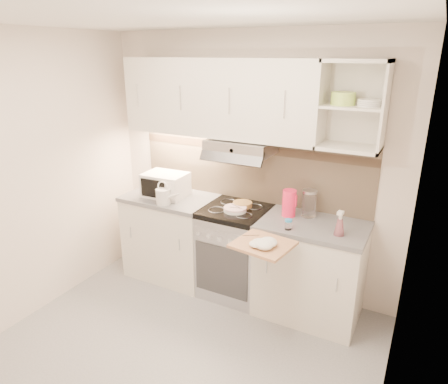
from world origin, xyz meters
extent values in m
plane|color=#949496|center=(0.00, 0.00, 0.00)|extent=(3.00, 3.00, 0.00)
cube|color=silver|center=(0.00, 1.40, 1.25)|extent=(3.00, 0.04, 2.50)
cube|color=silver|center=(-1.50, 0.00, 1.25)|extent=(0.04, 2.80, 2.50)
cube|color=silver|center=(1.50, 0.00, 1.25)|extent=(0.04, 2.80, 2.50)
cube|color=white|center=(0.00, 0.00, 2.50)|extent=(3.00, 2.80, 0.04)
cube|color=tan|center=(0.00, 1.39, 1.22)|extent=(2.40, 0.02, 0.64)
cube|color=#3E2F22|center=(0.00, 1.38, 1.42)|extent=(2.40, 0.01, 0.08)
cube|color=silver|center=(-0.25, 1.23, 1.90)|extent=(1.90, 0.34, 0.70)
cube|color=silver|center=(0.95, 1.23, 1.90)|extent=(0.50, 0.34, 0.70)
cylinder|color=#B1DC54|center=(0.87, 1.23, 1.95)|extent=(0.19, 0.19, 0.10)
cylinder|color=white|center=(1.07, 1.23, 1.93)|extent=(0.18, 0.18, 0.06)
cube|color=#B7B7BC|center=(0.00, 1.20, 1.48)|extent=(0.60, 0.40, 0.12)
cube|color=silver|center=(-0.75, 1.10, 0.43)|extent=(0.90, 0.60, 0.86)
cube|color=slate|center=(-0.75, 1.10, 0.88)|extent=(0.92, 0.62, 0.04)
cube|color=silver|center=(0.75, 1.10, 0.43)|extent=(0.90, 0.60, 0.86)
cube|color=slate|center=(0.75, 1.10, 0.88)|extent=(0.92, 0.62, 0.04)
cube|color=#B7B7BC|center=(0.00, 1.10, 0.42)|extent=(0.60, 0.58, 0.85)
cube|color=black|center=(0.00, 1.10, 0.88)|extent=(0.60, 0.60, 0.05)
cube|color=silver|center=(-0.79, 1.08, 1.02)|extent=(0.44, 0.33, 0.24)
cube|color=black|center=(-0.79, 0.93, 1.02)|extent=(0.28, 0.03, 0.18)
cylinder|color=silver|center=(-0.67, 0.88, 0.98)|extent=(0.14, 0.14, 0.15)
cone|color=silver|center=(-0.57, 0.88, 1.00)|extent=(0.19, 0.04, 0.12)
torus|color=silver|center=(-0.67, 0.88, 1.07)|extent=(0.12, 0.02, 0.12)
cylinder|color=white|center=(0.02, 1.04, 0.91)|extent=(0.21, 0.21, 0.01)
cylinder|color=white|center=(0.02, 1.04, 0.92)|extent=(0.21, 0.21, 0.01)
cylinder|color=white|center=(0.02, 1.04, 0.93)|extent=(0.21, 0.21, 0.01)
cube|color=silver|center=(0.02, 1.04, 0.94)|extent=(0.14, 0.05, 0.01)
cylinder|color=#B19347|center=(0.04, 1.17, 0.92)|extent=(0.18, 0.18, 0.05)
cylinder|color=#FF204D|center=(0.50, 1.16, 1.02)|extent=(0.12, 0.12, 0.24)
cube|color=#FF204D|center=(0.56, 1.16, 1.05)|extent=(0.02, 0.03, 0.10)
cylinder|color=silver|center=(0.66, 1.23, 1.01)|extent=(0.12, 0.12, 0.23)
cylinder|color=#B7B7BC|center=(0.66, 1.23, 1.14)|extent=(0.13, 0.13, 0.02)
cylinder|color=silver|center=(0.59, 0.88, 0.94)|extent=(0.06, 0.06, 0.07)
cylinder|color=#2682C1|center=(0.59, 0.88, 0.98)|extent=(0.06, 0.06, 0.02)
cone|color=pink|center=(0.99, 0.97, 0.97)|extent=(0.09, 0.09, 0.14)
cube|color=tan|center=(0.50, 0.58, 0.87)|extent=(0.48, 0.44, 0.02)
camera|label=1|loc=(1.54, -2.05, 2.29)|focal=32.00mm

